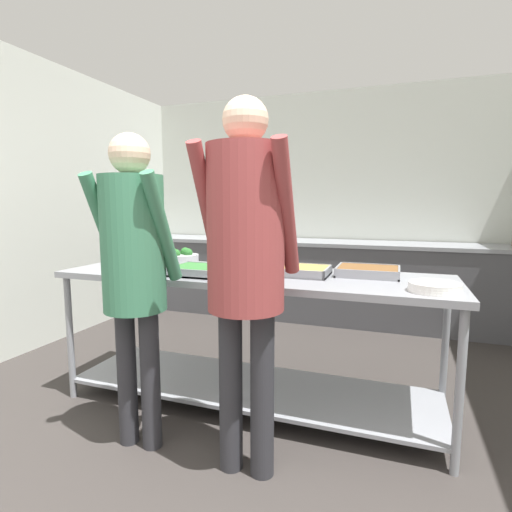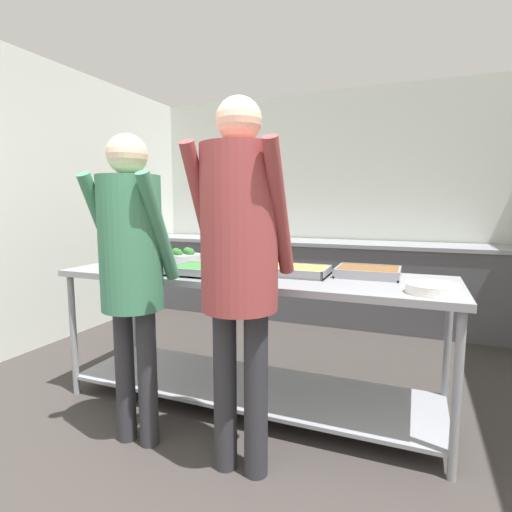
# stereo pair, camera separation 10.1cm
# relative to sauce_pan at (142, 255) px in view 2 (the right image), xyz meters

# --- Properties ---
(wall_rear) EXTENTS (4.64, 0.06, 2.65)m
(wall_rear) POSITION_rel_sauce_pan_xyz_m (1.02, 2.34, 0.39)
(wall_rear) COLOR silver
(wall_rear) RESTS_ON ground_plane
(wall_left) EXTENTS (0.06, 4.44, 2.65)m
(wall_left) POSITION_rel_sauce_pan_xyz_m (-1.27, 0.18, 0.39)
(wall_left) COLOR silver
(wall_left) RESTS_ON ground_plane
(back_counter) EXTENTS (4.48, 0.65, 0.91)m
(back_counter) POSITION_rel_sauce_pan_xyz_m (1.02, 1.97, -0.48)
(back_counter) COLOR #4C4C51
(back_counter) RESTS_ON ground_plane
(serving_counter) EXTENTS (2.49, 0.75, 0.89)m
(serving_counter) POSITION_rel_sauce_pan_xyz_m (0.99, -0.19, -0.34)
(serving_counter) COLOR gray
(serving_counter) RESTS_ON ground_plane
(sauce_pan) EXTENTS (0.41, 0.27, 0.09)m
(sauce_pan) POSITION_rel_sauce_pan_xyz_m (0.00, 0.00, 0.00)
(sauce_pan) COLOR gray
(sauce_pan) RESTS_ON serving_counter
(broccoli_bowl) EXTENTS (0.25, 0.25, 0.12)m
(broccoli_bowl) POSITION_rel_sauce_pan_xyz_m (0.36, 0.02, -0.01)
(broccoli_bowl) COLOR #B2B2B7
(broccoli_bowl) RESTS_ON serving_counter
(serving_tray_roast) EXTENTS (0.42, 0.31, 0.05)m
(serving_tray_roast) POSITION_rel_sauce_pan_xyz_m (0.74, -0.34, -0.03)
(serving_tray_roast) COLOR gray
(serving_tray_roast) RESTS_ON serving_counter
(serving_tray_greens) EXTENTS (0.50, 0.30, 0.05)m
(serving_tray_greens) POSITION_rel_sauce_pan_xyz_m (1.23, -0.15, -0.03)
(serving_tray_greens) COLOR gray
(serving_tray_greens) RESTS_ON serving_counter
(serving_tray_vegetables) EXTENTS (0.38, 0.31, 0.05)m
(serving_tray_vegetables) POSITION_rel_sauce_pan_xyz_m (1.71, -0.02, -0.03)
(serving_tray_vegetables) COLOR gray
(serving_tray_vegetables) RESTS_ON serving_counter
(plate_stack) EXTENTS (0.26, 0.26, 0.05)m
(plate_stack) POSITION_rel_sauce_pan_xyz_m (2.06, -0.40, -0.03)
(plate_stack) COLOR white
(plate_stack) RESTS_ON serving_counter
(guest_serving_left) EXTENTS (0.46, 0.36, 1.81)m
(guest_serving_left) POSITION_rel_sauce_pan_xyz_m (1.21, -0.84, 0.19)
(guest_serving_left) COLOR #2D2D33
(guest_serving_left) RESTS_ON ground_plane
(guest_serving_right) EXTENTS (0.43, 0.34, 1.69)m
(guest_serving_right) POSITION_rel_sauce_pan_xyz_m (0.57, -0.83, 0.11)
(guest_serving_right) COLOR #2D2D33
(guest_serving_right) RESTS_ON ground_plane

